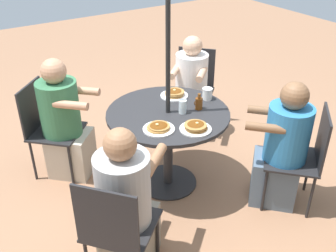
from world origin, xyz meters
TOP-DOWN VIEW (x-y plane):
  - ground_plane at (0.00, 0.00)m, footprint 12.00×12.00m
  - patio_table at (0.00, 0.00)m, footprint 1.05×1.05m
  - umbrella_pole at (0.00, 0.00)m, footprint 0.04×0.04m
  - patio_chair_north at (0.82, -0.79)m, footprint 0.61×0.61m
  - diner_north at (0.70, -0.67)m, footprint 0.58×0.58m
  - patio_chair_east at (0.87, 0.74)m, footprint 0.61×0.61m
  - diner_east at (0.74, 0.62)m, footprint 0.62×0.60m
  - patio_chair_south at (-0.79, 0.83)m, footprint 0.61×0.61m
  - diner_south at (-0.67, 0.70)m, footprint 0.58×0.58m
  - patio_chair_west at (-0.84, -0.77)m, footprint 0.61×0.61m
  - diner_west at (-0.71, -0.65)m, footprint 0.57×0.56m
  - pancake_plate_a at (0.22, 0.21)m, footprint 0.25×0.25m
  - pancake_plate_b at (-0.02, 0.36)m, footprint 0.25×0.25m
  - pancake_plate_c at (-0.21, -0.22)m, footprint 0.25×0.25m
  - syrup_bottle at (-0.25, 0.09)m, footprint 0.08×0.06m
  - coffee_cup at (-0.43, -0.02)m, footprint 0.09×0.09m
  - drinking_glass_a at (-0.09, 0.08)m, footprint 0.07×0.07m

SIDE VIEW (x-z plane):
  - ground_plane at x=0.00m, z-range 0.00..0.00m
  - diner_west at x=-0.71m, z-range -0.05..1.06m
  - patio_chair_north at x=0.82m, z-range 0.06..0.95m
  - patio_chair_east at x=0.87m, z-range 0.06..0.95m
  - patio_chair_south at x=-0.79m, z-range 0.06..0.95m
  - patio_chair_west at x=-0.84m, z-range 0.06..0.95m
  - diner_south at x=-0.67m, z-range -0.05..1.07m
  - diner_east at x=0.74m, z-range -0.05..1.09m
  - diner_north at x=0.70m, z-range -0.05..1.10m
  - patio_table at x=0.00m, z-range 0.24..0.99m
  - pancake_plate_a at x=0.22m, z-range 0.74..0.79m
  - pancake_plate_b at x=-0.02m, z-range 0.74..0.80m
  - pancake_plate_c at x=-0.21m, z-range 0.74..0.80m
  - coffee_cup at x=-0.43m, z-range 0.75..0.85m
  - syrup_bottle at x=-0.25m, z-range 0.73..0.87m
  - drinking_glass_a at x=-0.09m, z-range 0.75..0.87m
  - umbrella_pole at x=0.00m, z-range 0.00..2.21m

